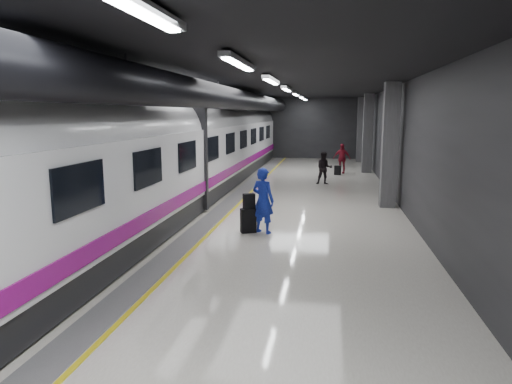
{
  "coord_description": "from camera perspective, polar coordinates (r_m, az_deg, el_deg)",
  "views": [
    {
      "loc": [
        2.4,
        -15.07,
        3.41
      ],
      "look_at": [
        0.34,
        -2.31,
        1.17
      ],
      "focal_mm": 32.0,
      "sensor_mm": 36.0,
      "label": 1
    }
  ],
  "objects": [
    {
      "name": "suitcase_far",
      "position": [
        25.89,
        10.17,
        2.7
      ],
      "size": [
        0.39,
        0.29,
        0.52
      ],
      "primitive_type": "cube",
      "rotation": [
        0.0,
        0.0,
        -0.2
      ],
      "color": "black",
      "rests_on": "ground"
    },
    {
      "name": "ground",
      "position": [
        15.64,
        0.11,
        -2.76
      ],
      "size": [
        40.0,
        40.0,
        0.0
      ],
      "primitive_type": "plane",
      "color": "silver",
      "rests_on": "ground"
    },
    {
      "name": "platform_hall",
      "position": [
        16.26,
        -0.36,
        10.28
      ],
      "size": [
        10.02,
        40.02,
        4.51
      ],
      "color": "black",
      "rests_on": "ground"
    },
    {
      "name": "suitcase_main",
      "position": [
        13.19,
        -0.98,
        -3.58
      ],
      "size": [
        0.5,
        0.42,
        0.7
      ],
      "primitive_type": "cube",
      "rotation": [
        0.0,
        0.0,
        0.41
      ],
      "color": "black",
      "rests_on": "ground"
    },
    {
      "name": "traveler_far_a",
      "position": [
        22.24,
        8.53,
        2.97
      ],
      "size": [
        0.83,
        0.67,
        1.58
      ],
      "primitive_type": "imported",
      "rotation": [
        0.0,
        0.0,
        0.1
      ],
      "color": "black",
      "rests_on": "ground"
    },
    {
      "name": "traveler_main",
      "position": [
        13.02,
        0.89,
        -1.07
      ],
      "size": [
        0.81,
        0.69,
        1.89
      ],
      "primitive_type": "imported",
      "rotation": [
        0.0,
        0.0,
        2.73
      ],
      "color": "#1935C0",
      "rests_on": "ground"
    },
    {
      "name": "shoulder_bag",
      "position": [
        13.06,
        -0.88,
        -1.16
      ],
      "size": [
        0.37,
        0.32,
        0.44
      ],
      "primitive_type": "cube",
      "rotation": [
        0.0,
        0.0,
        0.52
      ],
      "color": "black",
      "rests_on": "suitcase_main"
    },
    {
      "name": "traveler_far_b",
      "position": [
        26.63,
        10.66,
        4.14
      ],
      "size": [
        1.06,
        0.64,
        1.69
      ],
      "primitive_type": "imported",
      "rotation": [
        0.0,
        0.0,
        -0.24
      ],
      "color": "maroon",
      "rests_on": "ground"
    },
    {
      "name": "train",
      "position": [
        16.15,
        -11.38,
        4.88
      ],
      "size": [
        3.05,
        38.0,
        4.05
      ],
      "color": "black",
      "rests_on": "ground"
    }
  ]
}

